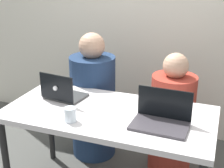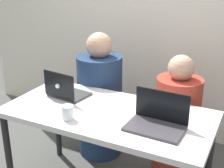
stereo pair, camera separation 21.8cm
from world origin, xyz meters
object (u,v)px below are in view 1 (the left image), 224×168
person_on_right (172,120)px  person_on_left (93,103)px  laptop_back_left (63,93)px  water_glass_left (70,115)px  laptop_front_right (161,118)px

person_on_right → person_on_left: bearing=17.2°
person_on_right → laptop_back_left: (-0.77, -0.46, 0.32)m
person_on_right → laptop_back_left: person_on_right is taller
person_on_left → water_glass_left: 0.84m
person_on_left → laptop_back_left: 0.54m
person_on_right → water_glass_left: size_ratio=10.97×
water_glass_left → person_on_left: bearing=103.3°
person_on_right → laptop_front_right: size_ratio=2.90×
person_on_left → water_glass_left: (0.18, -0.77, 0.27)m
laptop_front_right → water_glass_left: size_ratio=3.79×
laptop_back_left → water_glass_left: (0.23, -0.31, -0.01)m
person_on_right → water_glass_left: person_on_right is taller
person_on_left → laptop_front_right: person_on_left is taller
laptop_back_left → water_glass_left: laptop_back_left is taller
person_on_right → laptop_back_left: 0.95m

